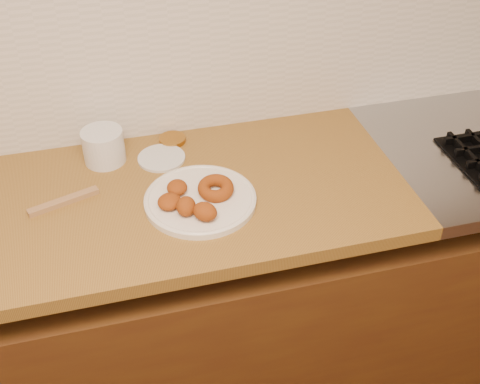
# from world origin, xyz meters

# --- Properties ---
(base_cabinet) EXTENTS (3.60, 0.60, 0.77)m
(base_cabinet) POSITION_xyz_m (0.00, 1.69, 0.39)
(base_cabinet) COLOR #4E2E10
(base_cabinet) RESTS_ON floor
(backsplash) EXTENTS (3.60, 0.02, 0.60)m
(backsplash) POSITION_xyz_m (0.00, 1.99, 1.20)
(backsplash) COLOR beige
(backsplash) RESTS_ON wall_back
(donut_plate) EXTENTS (0.29, 0.29, 0.02)m
(donut_plate) POSITION_xyz_m (-0.05, 1.63, 0.91)
(donut_plate) COLOR silver
(donut_plate) RESTS_ON butcher_block
(ring_donut) EXTENTS (0.10, 0.10, 0.04)m
(ring_donut) POSITION_xyz_m (-0.01, 1.64, 0.93)
(ring_donut) COLOR #7F340C
(ring_donut) RESTS_ON donut_plate
(fried_dough_chunks) EXTENTS (0.16, 0.19, 0.05)m
(fried_dough_chunks) POSITION_xyz_m (-0.10, 1.59, 0.94)
(fried_dough_chunks) COLOR #7F340C
(fried_dough_chunks) RESTS_ON donut_plate
(plastic_tub) EXTENTS (0.14, 0.14, 0.10)m
(plastic_tub) POSITION_xyz_m (-0.27, 1.88, 0.95)
(plastic_tub) COLOR silver
(plastic_tub) RESTS_ON butcher_block
(tub_lid) EXTENTS (0.17, 0.17, 0.01)m
(tub_lid) POSITION_xyz_m (-0.12, 1.84, 0.90)
(tub_lid) COLOR silver
(tub_lid) RESTS_ON butcher_block
(brass_jar_lid) EXTENTS (0.09, 0.09, 0.01)m
(brass_jar_lid) POSITION_xyz_m (-0.08, 1.93, 0.91)
(brass_jar_lid) COLOR #A16D26
(brass_jar_lid) RESTS_ON butcher_block
(wooden_utensil) EXTENTS (0.18, 0.08, 0.01)m
(wooden_utensil) POSITION_xyz_m (-0.39, 1.71, 0.91)
(wooden_utensil) COLOR olive
(wooden_utensil) RESTS_ON butcher_block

